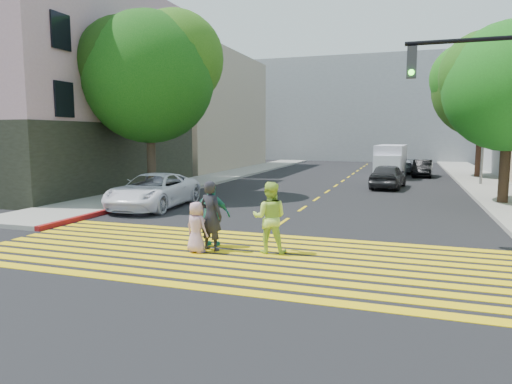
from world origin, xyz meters
The scene contains 21 objects.
ground centered at (0.00, 0.00, 0.00)m, with size 120.00×120.00×0.00m, color black.
sidewalk_left centered at (-8.50, 22.00, 0.07)m, with size 3.00×40.00×0.15m, color gray.
sidewalk_right centered at (8.50, 15.00, 0.07)m, with size 3.00×60.00×0.15m, color gray.
curb_red centered at (-6.90, 6.00, 0.08)m, with size 0.20×8.00×0.16m, color maroon.
crosswalk centered at (0.00, 1.28, 0.01)m, with size 13.40×5.30×0.01m.
lane_line centered at (0.00, 22.50, 0.01)m, with size 0.12×34.40×0.01m.
building_left_pink centered at (-16.00, 12.00, 4.58)m, with size 12.10×14.10×11.00m.
building_left_tan centered at (-16.00, 28.00, 5.00)m, with size 12.00×16.00×10.00m, color tan.
backdrop_block centered at (0.00, 48.00, 6.00)m, with size 30.00×8.00×12.00m, color gray.
tree_left centered at (-7.77, 10.42, 6.05)m, with size 8.18×8.18×8.98m.
tree_right_far centered at (8.75, 25.67, 6.54)m, with size 7.54×6.99×9.69m.
pedestrian_man centered at (-0.76, 1.57, 0.92)m, with size 0.67×0.44×1.83m, color #222128.
pedestrian_woman centered at (0.76, 1.83, 0.91)m, with size 0.89×0.69×1.82m, color #BFE950.
pedestrian_child centered at (-1.02, 1.26, 0.66)m, with size 0.64×0.42×1.32m, color #C291A5.
pedestrian_extra centered at (-0.91, 1.99, 0.87)m, with size 1.02×0.42×1.73m, color #298672.
white_sedan centered at (-5.91, 7.30, 0.71)m, with size 2.35×5.10×1.42m, color white.
dark_car_near centered at (2.98, 17.68, 0.70)m, with size 1.65×4.10×1.40m, color #232326.
silver_car centered at (3.51, 29.09, 0.61)m, with size 1.72×4.23×1.23m, color #969CA8.
dark_car_parked centered at (5.03, 26.03, 0.61)m, with size 1.29×3.71×1.22m, color black.
white_van centered at (2.84, 24.38, 1.09)m, with size 2.14×4.97×2.29m.
street_lamp centered at (7.94, 20.29, 4.69)m, with size 1.85×0.26×8.17m.
Camera 1 is at (4.05, -9.09, 2.99)m, focal length 32.00 mm.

